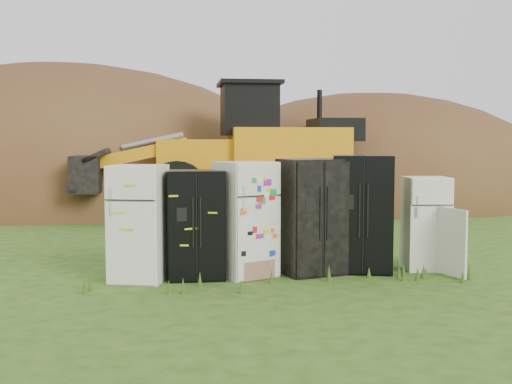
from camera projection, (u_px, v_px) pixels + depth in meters
ground at (285, 274)px, 10.51m from camera, size 120.00×120.00×0.00m
fridge_leftmost at (139, 223)px, 9.96m from camera, size 1.00×0.98×1.81m
fridge_black_side at (196, 224)px, 10.15m from camera, size 0.95×0.77×1.72m
fridge_sticker at (246, 219)px, 10.32m from camera, size 1.05×1.01×1.85m
fridge_dark_mid at (312, 216)px, 10.51m from camera, size 1.10×0.96×1.89m
fridge_black_right at (362, 213)px, 10.70m from camera, size 1.16×1.05×1.94m
fridge_open_door at (426, 223)px, 10.88m from camera, size 0.80×0.76×1.57m
wheel_loader at (215, 151)px, 17.79m from camera, size 8.04×3.67×3.80m
dirt_mound_right at (370, 201)px, 22.99m from camera, size 14.27×10.47×7.72m
dirt_mound_left at (65, 201)px, 23.18m from camera, size 18.22×13.66×9.80m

